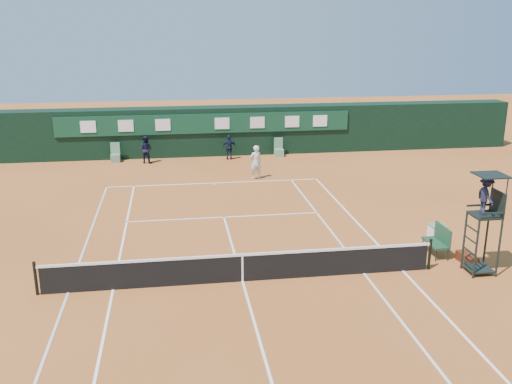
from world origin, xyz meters
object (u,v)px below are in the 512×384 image
umpire_chair (486,203)px  player_bench (439,239)px  player (256,162)px  tennis_net (242,267)px  cooler (437,233)px

umpire_chair → player_bench: bearing=111.8°
player_bench → player: size_ratio=0.65×
player_bench → player: player is taller
umpire_chair → player_bench: umpire_chair is taller
tennis_net → umpire_chair: 8.19m
tennis_net → player: (2.28, 12.41, 0.41)m
umpire_chair → player_bench: 2.57m
tennis_net → player_bench: (7.28, 1.16, 0.09)m
umpire_chair → tennis_net: bearing=176.5°
umpire_chair → player: umpire_chair is taller
tennis_net → umpire_chair: umpire_chair is taller
tennis_net → umpire_chair: (7.94, -0.49, 1.95)m
player → tennis_net: bearing=65.4°
umpire_chair → player: size_ratio=1.87×
cooler → player: bearing=119.2°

